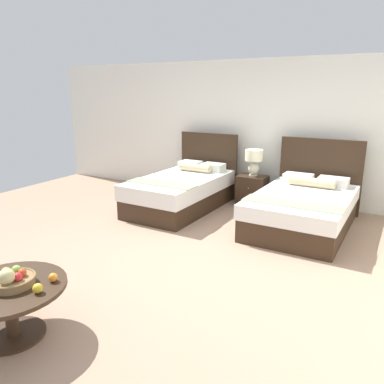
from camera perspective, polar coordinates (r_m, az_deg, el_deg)
ground_plane at (r=4.77m, az=-1.44°, el=-10.27°), size 9.78×9.92×0.02m
wall_back at (r=7.26m, az=11.06°, el=9.10°), size 9.78×0.12×2.63m
bed_near_window at (r=6.69m, az=-1.43°, el=0.29°), size 1.28×2.19×1.26m
bed_near_corner at (r=5.98m, az=16.68°, el=-2.30°), size 1.44×2.16×1.27m
nightstand at (r=6.99m, az=9.18°, el=0.28°), size 0.52×0.43×0.55m
table_lamp at (r=6.89m, az=9.44°, el=4.93°), size 0.32×0.32×0.48m
coffee_table at (r=3.58m, az=-26.19°, el=-14.39°), size 0.95×0.95×0.48m
fruit_bowl at (r=3.48m, az=-25.81°, el=-11.90°), size 0.37×0.37×0.19m
loose_apple at (r=3.30m, az=-22.50°, el=-13.44°), size 0.08×0.08×0.08m
loose_orange at (r=3.43m, az=-20.45°, el=-12.14°), size 0.08×0.08×0.08m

